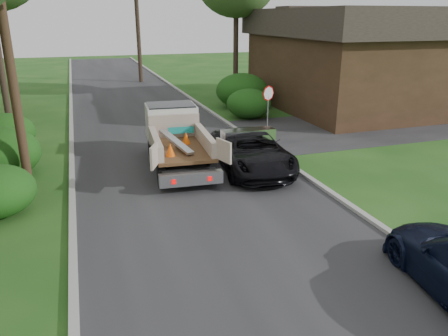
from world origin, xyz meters
TOP-DOWN VIEW (x-y plane):
  - ground at (0.00, 0.00)m, footprint 120.00×120.00m
  - road at (0.00, 10.00)m, footprint 8.00×90.00m
  - side_street at (12.00, 9.00)m, footprint 16.00×7.00m
  - curb_left at (-4.10, 10.00)m, footprint 0.20×90.00m
  - curb_right at (4.10, 10.00)m, footprint 0.20×90.00m
  - stop_sign at (5.20, 9.00)m, footprint 0.71×0.32m
  - utility_pole at (-5.48, 4.98)m, footprint 2.42×1.25m
  - house_right at (13.00, 14.00)m, footprint 9.72×12.96m
  - hedge_left_c at (-6.80, 10.00)m, footprint 2.60×2.60m
  - hedge_right_a at (5.80, 13.00)m, footprint 2.60×2.60m
  - hedge_right_b at (6.50, 16.00)m, footprint 3.38×3.38m
  - flatbed_truck at (-0.02, 6.41)m, footprint 2.78×5.87m
  - black_pickup at (2.54, 4.51)m, footprint 2.98×5.51m

SIDE VIEW (x-z plane):
  - ground at x=0.00m, z-range 0.00..0.00m
  - road at x=0.00m, z-range -0.01..0.01m
  - side_street at x=12.00m, z-range 0.00..0.02m
  - curb_left at x=-4.10m, z-range 0.00..0.12m
  - curb_right at x=4.10m, z-range 0.00..0.12m
  - black_pickup at x=2.54m, z-range 0.00..1.47m
  - hedge_left_c at x=-6.80m, z-range 0.00..1.70m
  - hedge_right_a at x=5.80m, z-range 0.00..1.70m
  - hedge_right_b at x=6.50m, z-range 0.00..2.21m
  - flatbed_truck at x=-0.02m, z-range 0.09..2.26m
  - stop_sign at x=5.20m, z-range 0.54..3.02m
  - house_right at x=13.00m, z-range 0.06..6.26m
  - utility_pole at x=-5.48m, z-range 0.17..10.17m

